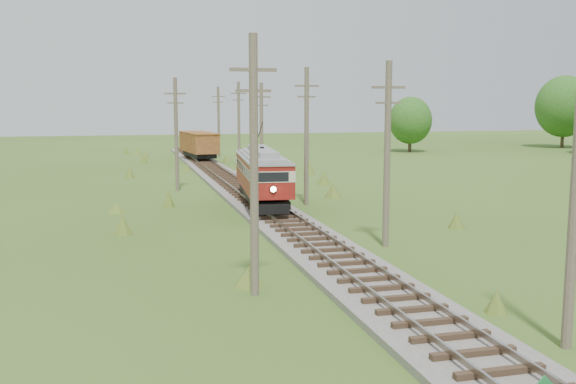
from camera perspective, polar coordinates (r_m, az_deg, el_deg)
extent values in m
cube|color=#605B54|center=(44.74, -3.38, -0.54)|extent=(3.60, 96.00, 0.25)
cube|color=#726659|center=(44.56, -4.29, -0.12)|extent=(0.08, 96.00, 0.17)
cube|color=#726659|center=(44.84, -2.49, -0.05)|extent=(0.08, 96.00, 0.17)
cube|color=#2D2116|center=(44.71, -3.38, -0.28)|extent=(2.40, 96.00, 0.16)
cube|color=black|center=(40.77, -2.30, -0.18)|extent=(3.10, 9.99, 0.40)
cube|color=maroon|center=(40.66, -2.31, 1.07)|extent=(3.55, 10.88, 0.98)
cube|color=beige|center=(40.57, -2.32, 2.19)|extent=(3.58, 10.93, 0.62)
cube|color=black|center=(40.57, -2.32, 2.19)|extent=(3.56, 10.46, 0.49)
cube|color=maroon|center=(40.53, -2.32, 2.82)|extent=(3.55, 10.88, 0.27)
cube|color=gray|center=(40.50, -2.32, 3.23)|extent=(3.61, 10.99, 0.34)
cube|color=gray|center=(40.48, -2.32, 3.66)|extent=(1.92, 8.08, 0.36)
sphere|color=#FFF2BF|center=(35.30, -1.31, 0.25)|extent=(0.32, 0.32, 0.32)
cylinder|color=black|center=(42.01, -2.58, 5.18)|extent=(0.47, 4.13, 1.72)
cylinder|color=black|center=(36.73, -2.62, -1.14)|extent=(0.18, 0.72, 0.71)
cylinder|color=black|center=(36.90, -0.56, -1.09)|extent=(0.18, 0.72, 0.71)
cylinder|color=black|center=(44.69, -3.74, 0.47)|extent=(0.18, 0.72, 0.71)
cylinder|color=black|center=(44.83, -2.04, 0.50)|extent=(0.18, 0.72, 0.71)
cube|color=black|center=(74.06, -7.91, 3.37)|extent=(3.04, 7.75, 0.52)
cube|color=brown|center=(73.97, -7.93, 4.38)|extent=(3.68, 8.65, 2.10)
cube|color=brown|center=(73.92, -7.94, 5.23)|extent=(3.75, 8.82, 0.13)
cylinder|color=black|center=(71.44, -8.06, 3.25)|extent=(0.22, 0.85, 0.84)
cylinder|color=black|center=(71.81, -6.83, 3.29)|extent=(0.22, 0.85, 0.84)
cylinder|color=black|center=(76.33, -8.92, 3.52)|extent=(0.22, 0.85, 0.84)
cylinder|color=black|center=(76.68, -7.77, 3.56)|extent=(0.22, 0.85, 0.84)
cone|color=gray|center=(62.86, -3.46, 2.32)|extent=(3.10, 3.10, 1.16)
cone|color=gray|center=(62.09, -2.58, 2.03)|extent=(1.75, 1.75, 0.68)
cylinder|color=brown|center=(18.69, 24.20, 0.18)|extent=(0.30, 0.30, 8.80)
cylinder|color=brown|center=(29.98, 8.81, 3.24)|extent=(0.30, 0.30, 8.60)
cube|color=brown|center=(29.89, 8.93, 9.18)|extent=(1.60, 0.12, 0.12)
cube|color=brown|center=(29.88, 8.91, 7.84)|extent=(1.20, 0.10, 0.10)
cylinder|color=brown|center=(42.16, 1.65, 4.93)|extent=(0.30, 0.30, 9.00)
cube|color=brown|center=(42.12, 1.67, 9.42)|extent=(1.60, 0.12, 0.12)
cube|color=brown|center=(42.10, 1.67, 8.46)|extent=(1.20, 0.10, 0.10)
cylinder|color=brown|center=(54.72, -2.37, 5.29)|extent=(0.30, 0.30, 8.40)
cube|color=brown|center=(54.66, -2.39, 8.44)|extent=(1.60, 0.12, 0.12)
cube|color=brown|center=(54.66, -2.39, 7.70)|extent=(1.20, 0.10, 0.10)
cylinder|color=brown|center=(67.53, -4.39, 5.98)|extent=(0.30, 0.30, 8.90)
cube|color=brown|center=(67.50, -4.42, 8.74)|extent=(1.60, 0.12, 0.12)
cube|color=brown|center=(67.49, -4.41, 8.15)|extent=(1.20, 0.10, 0.10)
cylinder|color=brown|center=(80.32, -6.19, 6.19)|extent=(0.30, 0.30, 8.70)
cube|color=brown|center=(80.29, -6.22, 8.44)|extent=(1.60, 0.12, 0.12)
cube|color=brown|center=(80.29, -6.21, 7.94)|extent=(1.20, 0.10, 0.10)
cylinder|color=brown|center=(21.97, -3.04, 2.18)|extent=(0.30, 0.30, 9.00)
cube|color=brown|center=(21.89, -3.11, 10.81)|extent=(1.60, 0.12, 0.12)
cube|color=brown|center=(21.87, -3.09, 8.97)|extent=(1.20, 0.10, 0.10)
cylinder|color=brown|center=(49.65, -9.90, 5.03)|extent=(0.30, 0.30, 8.60)
cube|color=brown|center=(49.59, -9.99, 8.61)|extent=(1.60, 0.12, 0.12)
cube|color=brown|center=(49.59, -9.97, 7.80)|extent=(1.20, 0.10, 0.10)
cylinder|color=#38281C|center=(105.60, 23.21, 4.62)|extent=(0.50, 0.50, 3.60)
ellipsoid|color=#1D5519|center=(105.49, 23.34, 7.00)|extent=(8.40, 8.40, 9.24)
cylinder|color=#38281C|center=(90.26, 10.77, 4.32)|extent=(0.50, 0.50, 2.52)
ellipsoid|color=#1D5519|center=(90.13, 10.83, 6.27)|extent=(5.88, 5.88, 6.47)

